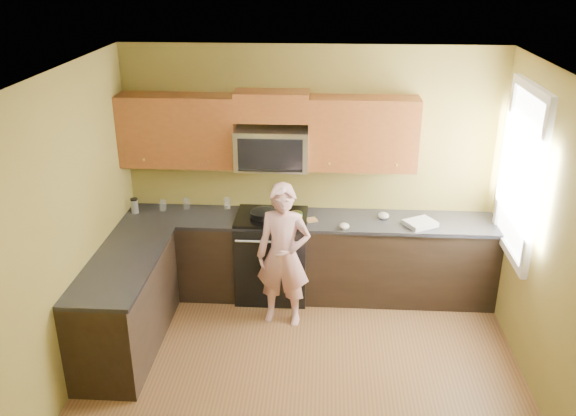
# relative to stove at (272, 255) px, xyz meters

# --- Properties ---
(floor) EXTENTS (4.00, 4.00, 0.00)m
(floor) POSITION_rel_stove_xyz_m (0.40, -1.68, -0.47)
(floor) COLOR brown
(floor) RESTS_ON ground
(ceiling) EXTENTS (4.00, 4.00, 0.00)m
(ceiling) POSITION_rel_stove_xyz_m (0.40, -1.68, 2.23)
(ceiling) COLOR white
(ceiling) RESTS_ON ground
(wall_back) EXTENTS (4.00, 0.00, 4.00)m
(wall_back) POSITION_rel_stove_xyz_m (0.40, 0.32, 0.88)
(wall_back) COLOR olive
(wall_back) RESTS_ON ground
(wall_left) EXTENTS (0.00, 4.00, 4.00)m
(wall_left) POSITION_rel_stove_xyz_m (-1.60, -1.68, 0.88)
(wall_left) COLOR olive
(wall_left) RESTS_ON ground
(wall_right) EXTENTS (0.00, 4.00, 4.00)m
(wall_right) POSITION_rel_stove_xyz_m (2.40, -1.68, 0.88)
(wall_right) COLOR olive
(wall_right) RESTS_ON ground
(cabinet_back_run) EXTENTS (4.00, 0.60, 0.88)m
(cabinet_back_run) POSITION_rel_stove_xyz_m (0.40, 0.02, -0.03)
(cabinet_back_run) COLOR black
(cabinet_back_run) RESTS_ON floor
(cabinet_left_run) EXTENTS (0.60, 1.60, 0.88)m
(cabinet_left_run) POSITION_rel_stove_xyz_m (-1.30, -1.08, -0.03)
(cabinet_left_run) COLOR black
(cabinet_left_run) RESTS_ON floor
(countertop_back) EXTENTS (4.00, 0.62, 0.04)m
(countertop_back) POSITION_rel_stove_xyz_m (0.40, 0.01, 0.43)
(countertop_back) COLOR black
(countertop_back) RESTS_ON cabinet_back_run
(countertop_left) EXTENTS (0.62, 1.60, 0.04)m
(countertop_left) POSITION_rel_stove_xyz_m (-1.29, -1.08, 0.43)
(countertop_left) COLOR black
(countertop_left) RESTS_ON cabinet_left_run
(stove) EXTENTS (0.76, 0.65, 0.95)m
(stove) POSITION_rel_stove_xyz_m (0.00, 0.00, 0.00)
(stove) COLOR black
(stove) RESTS_ON floor
(microwave) EXTENTS (0.76, 0.40, 0.42)m
(microwave) POSITION_rel_stove_xyz_m (0.00, 0.12, 0.97)
(microwave) COLOR silver
(microwave) RESTS_ON wall_back
(upper_cab_left) EXTENTS (1.22, 0.33, 0.75)m
(upper_cab_left) POSITION_rel_stove_xyz_m (-0.99, 0.16, 0.97)
(upper_cab_left) COLOR brown
(upper_cab_left) RESTS_ON wall_back
(upper_cab_right) EXTENTS (1.12, 0.33, 0.75)m
(upper_cab_right) POSITION_rel_stove_xyz_m (0.94, 0.16, 0.97)
(upper_cab_right) COLOR brown
(upper_cab_right) RESTS_ON wall_back
(upper_cab_over_mw) EXTENTS (0.76, 0.33, 0.30)m
(upper_cab_over_mw) POSITION_rel_stove_xyz_m (0.00, 0.16, 1.62)
(upper_cab_over_mw) COLOR brown
(upper_cab_over_mw) RESTS_ON wall_back
(window) EXTENTS (0.06, 1.06, 1.66)m
(window) POSITION_rel_stove_xyz_m (2.38, -0.48, 1.17)
(window) COLOR white
(window) RESTS_ON wall_right
(woman) EXTENTS (0.59, 0.44, 1.50)m
(woman) POSITION_rel_stove_xyz_m (0.16, -0.54, 0.28)
(woman) COLOR #DF6F77
(woman) RESTS_ON floor
(frying_pan) EXTENTS (0.35, 0.53, 0.06)m
(frying_pan) POSITION_rel_stove_xyz_m (-0.08, -0.03, 0.47)
(frying_pan) COLOR black
(frying_pan) RESTS_ON stove
(butter_tub) EXTENTS (0.18, 0.18, 0.10)m
(butter_tub) POSITION_rel_stove_xyz_m (0.26, -0.01, 0.45)
(butter_tub) COLOR yellow
(butter_tub) RESTS_ON countertop_back
(toast_slice) EXTENTS (0.14, 0.14, 0.01)m
(toast_slice) POSITION_rel_stove_xyz_m (0.43, -0.04, 0.45)
(toast_slice) COLOR #B27F47
(toast_slice) RESTS_ON countertop_back
(napkin_a) EXTENTS (0.15, 0.15, 0.06)m
(napkin_a) POSITION_rel_stove_xyz_m (0.77, -0.23, 0.48)
(napkin_a) COLOR silver
(napkin_a) RESTS_ON countertop_back
(napkin_b) EXTENTS (0.15, 0.16, 0.07)m
(napkin_b) POSITION_rel_stove_xyz_m (1.19, 0.06, 0.48)
(napkin_b) COLOR silver
(napkin_b) RESTS_ON countertop_back
(dish_towel) EXTENTS (0.38, 0.36, 0.05)m
(dish_towel) POSITION_rel_stove_xyz_m (1.56, -0.09, 0.47)
(dish_towel) COLOR white
(dish_towel) RESTS_ON countertop_back
(travel_mug) EXTENTS (0.09, 0.09, 0.17)m
(travel_mug) POSITION_rel_stove_xyz_m (-1.50, 0.05, 0.44)
(travel_mug) COLOR silver
(travel_mug) RESTS_ON countertop_back
(glass_a) EXTENTS (0.09, 0.09, 0.12)m
(glass_a) POSITION_rel_stove_xyz_m (-1.21, 0.14, 0.51)
(glass_a) COLOR silver
(glass_a) RESTS_ON countertop_back
(glass_b) EXTENTS (0.09, 0.09, 0.12)m
(glass_b) POSITION_rel_stove_xyz_m (-0.96, 0.21, 0.51)
(glass_b) COLOR silver
(glass_b) RESTS_ON countertop_back
(glass_c) EXTENTS (0.08, 0.08, 0.12)m
(glass_c) POSITION_rel_stove_xyz_m (-0.51, 0.24, 0.51)
(glass_c) COLOR silver
(glass_c) RESTS_ON countertop_back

